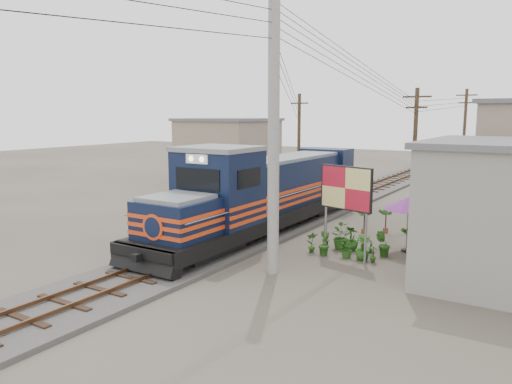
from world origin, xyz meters
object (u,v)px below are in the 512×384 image
Objects in this scene: market_umbrella at (408,204)px; vendor at (442,220)px; billboard at (346,191)px; locomotive at (266,194)px.

market_umbrella reaches higher than vendor.
billboard is 5.70m from vendor.
market_umbrella is (6.73, -0.10, 0.20)m from locomotive.
billboard is at bearing -129.61° from market_umbrella.
locomotive reaches higher than market_umbrella.
locomotive is 7.35× the size of market_umbrella.
vendor is at bearing 17.93° from locomotive.
market_umbrella is 2.89m from vendor.
market_umbrella is at bearing 36.11° from vendor.
locomotive is 9.02× the size of vendor.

